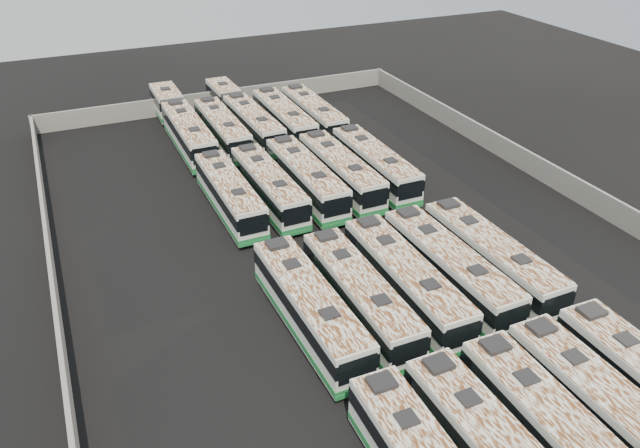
{
  "coord_description": "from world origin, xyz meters",
  "views": [
    {
      "loc": [
        -19.67,
        -37.86,
        27.03
      ],
      "look_at": [
        -1.96,
        1.88,
        1.6
      ],
      "focal_mm": 35.0,
      "sensor_mm": 36.0,
      "label": 1
    }
  ],
  "objects": [
    {
      "name": "ground",
      "position": [
        0.0,
        0.0,
        0.0
      ],
      "size": [
        140.0,
        140.0,
        0.0
      ],
      "primitive_type": "plane",
      "color": "black",
      "rests_on": "ground"
    },
    {
      "name": "bus_midfront_far_left",
      "position": [
        -7.2,
        -8.21,
        1.93
      ],
      "size": [
        3.05,
        13.45,
        3.78
      ],
      "rotation": [
        0.0,
        0.0,
        0.02
      ],
      "color": "#B7BAB3",
      "rests_on": "ground"
    },
    {
      "name": "bus_front_center",
      "position": [
        0.06,
        -23.13,
        1.94
      ],
      "size": [
        2.96,
        13.46,
        3.79
      ],
      "rotation": [
        0.0,
        0.0,
        -0.01
      ],
      "color": "#B7BAB3",
      "rests_on": "ground"
    },
    {
      "name": "bus_midback_right",
      "position": [
        3.54,
        9.52,
        1.92
      ],
      "size": [
        2.93,
        13.32,
        3.75
      ],
      "rotation": [
        0.0,
        0.0,
        0.01
      ],
      "color": "#B7BAB3",
      "rests_on": "ground"
    },
    {
      "name": "bus_front_right",
      "position": [
        3.57,
        -22.93,
        1.93
      ],
      "size": [
        2.91,
        13.37,
        3.77
      ],
      "rotation": [
        0.0,
        0.0,
        0.01
      ],
      "color": "#B7BAB3",
      "rests_on": "ground"
    },
    {
      "name": "bus_back_center",
      "position": [
        -0.06,
        27.88,
        1.86
      ],
      "size": [
        3.24,
        20.13,
        3.64
      ],
      "rotation": [
        0.0,
        0.0,
        0.03
      ],
      "color": "#B7BAB3",
      "rests_on": "ground"
    },
    {
      "name": "bus_back_far_right",
      "position": [
        7.23,
        24.35,
        1.9
      ],
      "size": [
        2.87,
        13.19,
        3.72
      ],
      "rotation": [
        0.0,
        0.0,
        -0.01
      ],
      "color": "#B7BAB3",
      "rests_on": "ground"
    },
    {
      "name": "bus_midback_far_right",
      "position": [
        7.19,
        9.56,
        1.92
      ],
      "size": [
        2.86,
        13.3,
        3.75
      ],
      "rotation": [
        0.0,
        0.0,
        -0.0
      ],
      "color": "#B7BAB3",
      "rests_on": "ground"
    },
    {
      "name": "bus_midfront_right",
      "position": [
        3.65,
        -8.08,
        1.94
      ],
      "size": [
        3.14,
        13.53,
        3.8
      ],
      "rotation": [
        0.0,
        0.0,
        0.02
      ],
      "color": "#B7BAB3",
      "rests_on": "ground"
    },
    {
      "name": "bus_back_right",
      "position": [
        3.62,
        24.34,
        1.94
      ],
      "size": [
        2.92,
        13.46,
        3.79
      ],
      "rotation": [
        0.0,
        0.0,
        -0.01
      ],
      "color": "#B7BAB3",
      "rests_on": "ground"
    },
    {
      "name": "bus_midfront_center",
      "position": [
        0.0,
        -8.17,
        1.95
      ],
      "size": [
        2.97,
        13.53,
        3.81
      ],
      "rotation": [
        0.0,
        0.0,
        -0.01
      ],
      "color": "#B7BAB3",
      "rests_on": "ground"
    },
    {
      "name": "bus_midback_left",
      "position": [
        -3.63,
        9.4,
        1.86
      ],
      "size": [
        2.94,
        12.97,
        3.65
      ],
      "rotation": [
        0.0,
        0.0,
        0.02
      ],
      "color": "#B7BAB3",
      "rests_on": "ground"
    },
    {
      "name": "bus_midfront_left",
      "position": [
        -3.59,
        -8.28,
        1.88
      ],
      "size": [
        2.81,
        13.05,
        3.68
      ],
      "rotation": [
        0.0,
        0.0,
        -0.0
      ],
      "color": "#B7BAB3",
      "rests_on": "ground"
    },
    {
      "name": "bus_midback_far_left",
      "position": [
        -7.26,
        9.38,
        1.86
      ],
      "size": [
        2.79,
        12.92,
        3.64
      ],
      "rotation": [
        0.0,
        0.0,
        0.0
      ],
      "color": "#B7BAB3",
      "rests_on": "ground"
    },
    {
      "name": "bus_midfront_far_right",
      "position": [
        7.21,
        -8.21,
        1.94
      ],
      "size": [
        3.03,
        13.5,
        3.8
      ],
      "rotation": [
        0.0,
        0.0,
        0.01
      ],
      "color": "#B7BAB3",
      "rests_on": "ground"
    },
    {
      "name": "perimeter_wall",
      "position": [
        0.0,
        0.0,
        1.1
      ],
      "size": [
        45.2,
        73.2,
        2.2
      ],
      "color": "slate",
      "rests_on": "ground"
    },
    {
      "name": "bus_back_far_left",
      "position": [
        -7.21,
        27.82,
        1.95
      ],
      "size": [
        2.95,
        21.07,
        3.82
      ],
      "rotation": [
        0.0,
        0.0,
        -0.0
      ],
      "color": "#B7BAB3",
      "rests_on": "ground"
    },
    {
      "name": "bus_midback_center",
      "position": [
        0.01,
        9.45,
        1.93
      ],
      "size": [
        2.85,
        13.39,
        3.78
      ],
      "rotation": [
        0.0,
        0.0,
        0.0
      ],
      "color": "#B7BAB3",
      "rests_on": "ground"
    },
    {
      "name": "bus_back_left",
      "position": [
        -3.56,
        24.27,
        1.88
      ],
      "size": [
        2.78,
        13.05,
        3.68
      ],
      "rotation": [
        0.0,
        0.0,
        0.0
      ],
      "color": "#B7BAB3",
      "rests_on": "ground"
    }
  ]
}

